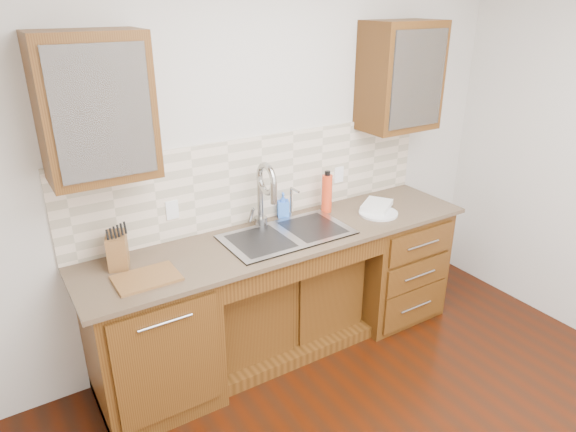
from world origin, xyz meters
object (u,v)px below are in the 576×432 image
water_bottle (327,194)px  knife_block (118,250)px  cutting_board (147,278)px  soap_bottle (283,205)px  plate (378,213)px

water_bottle → knife_block: bearing=-179.0°
knife_block → cutting_board: size_ratio=0.57×
soap_bottle → knife_block: (-1.18, -0.11, 0.01)m
water_bottle → knife_block: water_bottle is taller
plate → cutting_board: 1.70m
water_bottle → cutting_board: bearing=-169.3°
soap_bottle → cutting_board: size_ratio=0.51×
knife_block → plate: bearing=10.7°
knife_block → soap_bottle: bearing=22.9°
plate → knife_block: knife_block is taller
soap_bottle → water_bottle: water_bottle is taller
water_bottle → knife_block: size_ratio=1.40×
soap_bottle → plate: 0.69m
plate → cutting_board: (-1.70, -0.03, 0.00)m
plate → cutting_board: bearing=-179.0°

